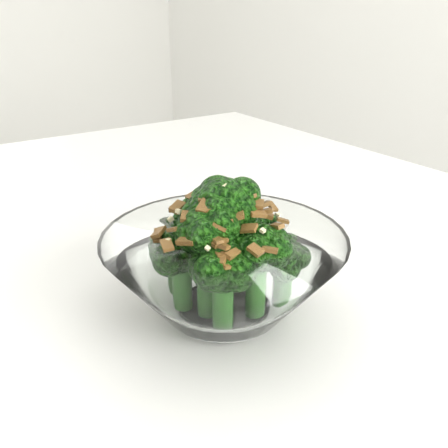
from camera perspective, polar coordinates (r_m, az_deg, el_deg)
The scene contains 2 objects.
table at distance 0.62m, azimuth 3.19°, elevation -6.85°, with size 1.39×1.15×0.75m.
broccoli_dish at distance 0.42m, azimuth -0.09°, elevation -4.75°, with size 0.20×0.20×0.13m.
Camera 1 is at (0.19, -0.35, 1.00)m, focal length 40.00 mm.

